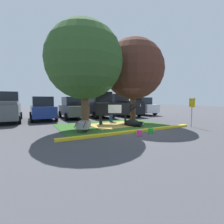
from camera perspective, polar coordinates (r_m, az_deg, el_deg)
name	(u,v)px	position (r m, az deg, el deg)	size (l,w,h in m)	color
ground_plane	(128,129)	(9.56, 5.86, -6.20)	(80.00, 80.00, 0.00)	#424247
grass_island	(113,125)	(10.85, 0.23, -4.85)	(7.09, 4.75, 0.02)	#2D5B23
curb_yellow	(135,131)	(8.74, 8.24, -6.83)	(8.29, 0.24, 0.12)	yellow
hay_bedding	(114,125)	(10.98, 0.75, -4.66)	(3.20, 2.40, 0.04)	tan
shade_tree_left	(84,61)	(10.03, -9.92, 17.59)	(4.58, 4.58, 6.36)	#4C3823
shade_tree_right	(134,69)	(12.35, 7.73, 14.95)	(4.49, 4.49, 6.28)	#4C3823
cow_holstein	(115,109)	(11.04, 0.90, 1.13)	(2.81, 2.05, 1.58)	black
calf_lying	(133,123)	(10.48, 7.53, -3.95)	(0.93, 1.30, 0.48)	black
person_handler	(111,112)	(12.48, -0.38, 0.04)	(0.53, 0.34, 1.51)	#23478C
wheelbarrow	(84,125)	(8.79, -10.14, -4.63)	(1.20, 1.49, 0.63)	gray
parking_sign	(192,107)	(11.41, 26.77, 1.68)	(0.10, 0.44, 1.85)	#99999E
bucket_pink	(139,133)	(7.96, 9.82, -7.38)	(0.27, 0.27, 0.27)	#EA3893
bucket_green	(151,131)	(8.60, 13.72, -6.51)	(0.27, 0.27, 0.28)	green
pickup_truck_maroon	(5,108)	(15.20, -33.96, 1.24)	(2.22, 5.40, 2.42)	#4C5156
sedan_blue	(43,109)	(15.09, -23.67, 1.11)	(2.02, 4.40, 2.02)	navy
sedan_red	(73,108)	(15.47, -13.99, 1.43)	(2.02, 4.40, 2.02)	#4C5156
suv_black	(98,105)	(16.26, -5.13, 2.69)	(2.12, 4.60, 2.52)	black
pickup_truck_black	(122,106)	(17.68, 3.54, 2.33)	(2.22, 5.40, 2.42)	black
hatchback_white	(141,106)	(19.21, 10.29, 2.05)	(2.02, 4.40, 2.02)	silver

